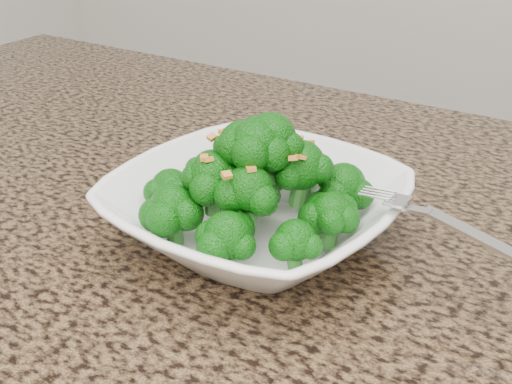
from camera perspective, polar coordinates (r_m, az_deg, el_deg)
The scene contains 5 objects.
granite_counter at distance 0.52m, azimuth -0.81°, elevation -11.17°, with size 1.64×1.04×0.03m, color brown.
bowl at distance 0.57m, azimuth 0.00°, elevation -1.70°, with size 0.25×0.25×0.06m, color white.
broccoli_pile at distance 0.54m, azimuth -0.00°, elevation 4.76°, with size 0.22×0.22×0.08m, color #0D5F0A, non-canonical shape.
garlic_topping at distance 0.53m, azimuth -0.00°, elevation 8.97°, with size 0.13×0.13×0.01m, color gold, non-canonical shape.
fork at distance 0.51m, azimuth 14.55°, elevation -1.72°, with size 0.17×0.03×0.01m, color silver, non-canonical shape.
Camera 1 is at (0.22, -0.04, 1.21)m, focal length 45.00 mm.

